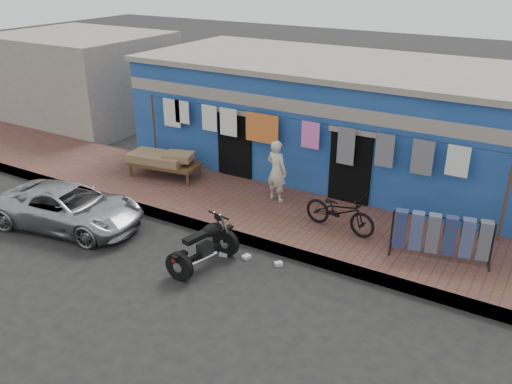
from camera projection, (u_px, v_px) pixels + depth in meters
name	position (u px, v px, depth m)	size (l,w,h in m)	color
ground	(207.00, 275.00, 11.32)	(80.00, 80.00, 0.00)	black
sidewalk	(277.00, 216.00, 13.62)	(28.00, 3.00, 0.25)	brown
curb	(246.00, 239.00, 12.48)	(28.00, 0.10, 0.25)	gray
building	(343.00, 118.00, 16.12)	(12.20, 5.20, 3.36)	navy
neighbor_left	(83.00, 78.00, 21.34)	(6.00, 5.00, 3.40)	#9E9384
clothesline	(286.00, 135.00, 14.12)	(10.06, 0.06, 2.10)	brown
car	(68.00, 207.00, 13.15)	(1.73, 3.80, 1.07)	#A6A6AB
seated_person	(277.00, 171.00, 13.88)	(0.59, 0.39, 1.63)	beige
bicycle	(340.00, 207.00, 12.44)	(0.63, 1.78, 1.15)	black
motorcycle	(203.00, 245.00, 11.40)	(0.90, 1.76, 1.09)	black
charpoy	(165.00, 165.00, 15.58)	(2.25, 1.33, 0.71)	brown
jeans_rack	(441.00, 236.00, 11.28)	(2.15, 0.88, 1.01)	black
litter_a	(224.00, 254.00, 12.04)	(0.19, 0.15, 0.09)	silver
litter_b	(279.00, 264.00, 11.65)	(0.16, 0.12, 0.08)	silver
litter_c	(247.00, 257.00, 11.93)	(0.18, 0.14, 0.07)	silver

